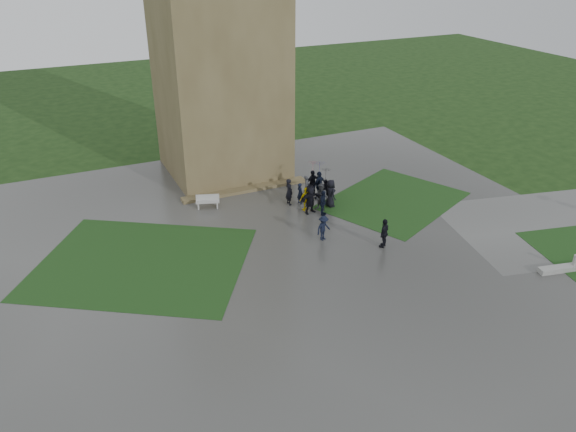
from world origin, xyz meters
name	(u,v)px	position (x,y,z in m)	size (l,w,h in m)	color
ground	(314,264)	(0.00, 0.00, 0.00)	(120.00, 120.00, 0.00)	black
plaza	(299,247)	(0.00, 2.00, 0.01)	(34.00, 34.00, 0.02)	#383835
lawn_inset_left	(142,262)	(-8.50, 4.00, 0.03)	(11.00, 9.00, 0.01)	#143412
lawn_inset_right	(393,200)	(8.50, 5.00, 0.03)	(9.00, 7.00, 0.01)	#143412
tower	(218,48)	(0.00, 15.00, 9.00)	(8.00, 8.00, 18.00)	brown
tower_plinth	(245,190)	(0.00, 10.60, 0.13)	(9.00, 0.80, 0.22)	brown
bench	(208,201)	(-3.16, 9.13, 0.47)	(1.59, 0.93, 0.88)	#A7A7A2
visitor_cluster	(316,189)	(3.47, 6.60, 1.12)	(3.14, 3.97, 2.64)	black
pedestrian_mid	(323,228)	(1.68, 2.17, 0.79)	(0.99, 0.51, 1.53)	black
pedestrian_near	(384,233)	(4.43, 0.01, 0.89)	(1.02, 0.58, 1.75)	black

